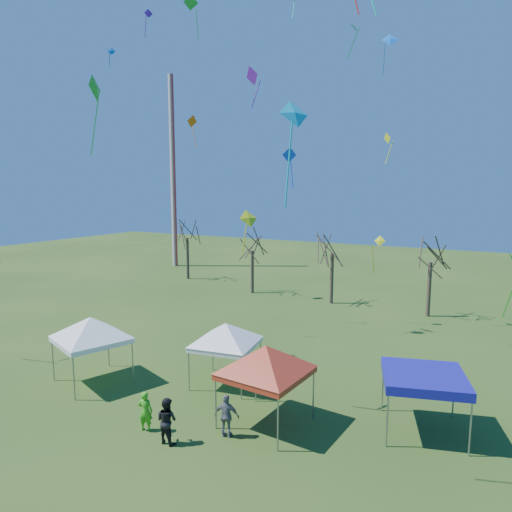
{
  "coord_description": "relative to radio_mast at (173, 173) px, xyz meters",
  "views": [
    {
      "loc": [
        11.06,
        -14.54,
        10.27
      ],
      "look_at": [
        1.48,
        3.0,
        7.36
      ],
      "focal_mm": 32.0,
      "sensor_mm": 36.0,
      "label": 1
    }
  ],
  "objects": [
    {
      "name": "kite_11",
      "position": [
        23.17,
        -19.92,
        5.51
      ],
      "size": [
        1.46,
        1.11,
        2.98
      ],
      "rotation": [
        0.0,
        0.0,
        2.68
      ],
      "color": "#7517A3",
      "rests_on": "ground"
    },
    {
      "name": "person_dark",
      "position": [
        27.52,
        -35.01,
        -11.54
      ],
      "size": [
        0.96,
        0.77,
        1.92
      ],
      "primitive_type": "imported",
      "rotation": [
        0.0,
        0.0,
        3.1
      ],
      "color": "black",
      "rests_on": "ground"
    },
    {
      "name": "kite_18",
      "position": [
        28.92,
        -26.33,
        -0.48
      ],
      "size": [
        0.71,
        0.76,
        2.13
      ],
      "rotation": [
        0.0,
        0.0,
        3.99
      ],
      "color": "blue",
      "rests_on": "ground"
    },
    {
      "name": "tent_red",
      "position": [
        30.36,
        -31.73,
        -9.14
      ],
      "size": [
        4.7,
        4.7,
        4.16
      ],
      "rotation": [
        0.0,
        0.0,
        -0.09
      ],
      "color": "gray",
      "rests_on": "ground"
    },
    {
      "name": "person_grey",
      "position": [
        29.43,
        -33.46,
        -11.58
      ],
      "size": [
        1.15,
        0.69,
        1.84
      ],
      "primitive_type": "imported",
      "rotation": [
        0.0,
        0.0,
        3.38
      ],
      "color": "slate",
      "rests_on": "ground"
    },
    {
      "name": "kite_26",
      "position": [
        29.27,
        -16.84,
        8.53
      ],
      "size": [
        0.81,
        0.93,
        2.5
      ],
      "rotation": [
        0.0,
        0.0,
        1.74
      ],
      "color": "#169219",
      "rests_on": "ground"
    },
    {
      "name": "kite_19",
      "position": [
        31.15,
        -14.02,
        1.45
      ],
      "size": [
        0.84,
        0.84,
        2.32
      ],
      "rotation": [
        0.0,
        0.0,
        2.35
      ],
      "color": "yellow",
      "rests_on": "ground"
    },
    {
      "name": "tree_1",
      "position": [
        17.23,
        -9.35,
        -6.71
      ],
      "size": [
        3.42,
        3.42,
        7.54
      ],
      "color": "#3D2D21",
      "rests_on": "ground"
    },
    {
      "name": "kite_3",
      "position": [
        29.91,
        -9.2,
        9.77
      ],
      "size": [
        1.61,
        1.31,
        3.3
      ],
      "rotation": [
        0.0,
        0.0,
        0.34
      ],
      "color": "blue",
      "rests_on": "ground"
    },
    {
      "name": "kite_1",
      "position": [
        28.91,
        -30.66,
        -3.54
      ],
      "size": [
        0.94,
        1.06,
        2.04
      ],
      "rotation": [
        0.0,
        0.0,
        1.02
      ],
      "color": "#C7D516",
      "rests_on": "ground"
    },
    {
      "name": "kite_22",
      "position": [
        30.88,
        -14.21,
        -6.15
      ],
      "size": [
        0.92,
        0.93,
        2.98
      ],
      "rotation": [
        0.0,
        0.0,
        0.05
      ],
      "color": "yellow",
      "rests_on": "ground"
    },
    {
      "name": "kite_8",
      "position": [
        18.12,
        -29.23,
        3.47
      ],
      "size": [
        0.91,
        1.54,
        4.54
      ],
      "rotation": [
        0.0,
        0.0,
        1.97
      ],
      "color": "green",
      "rests_on": "ground"
    },
    {
      "name": "kite_7",
      "position": [
        19.82,
        -22.29,
        9.99
      ],
      "size": [
        1.16,
        1.16,
        2.84
      ],
      "rotation": [
        0.0,
        0.0,
        3.92
      ],
      "color": "#179630",
      "rests_on": "ground"
    },
    {
      "name": "kite_21",
      "position": [
        15.67,
        -21.79,
        10.16
      ],
      "size": [
        0.6,
        0.68,
        1.93
      ],
      "rotation": [
        0.0,
        0.0,
        1.01
      ],
      "color": "purple",
      "rests_on": "ground"
    },
    {
      "name": "ground",
      "position": [
        28.0,
        -34.0,
        -12.5
      ],
      "size": [
        140.0,
        140.0,
        0.0
      ],
      "primitive_type": "plane",
      "color": "#274917",
      "rests_on": "ground"
    },
    {
      "name": "radio_mast",
      "position": [
        0.0,
        0.0,
        0.0
      ],
      "size": [
        0.7,
        0.7,
        25.0
      ],
      "primitive_type": "cylinder",
      "color": "silver",
      "rests_on": "ground"
    },
    {
      "name": "tent_white_west",
      "position": [
        20.15,
        -32.23,
        -9.15
      ],
      "size": [
        4.42,
        4.42,
        4.15
      ],
      "rotation": [
        0.0,
        0.0,
        -0.35
      ],
      "color": "gray",
      "rests_on": "ground"
    },
    {
      "name": "person_green",
      "position": [
        26.1,
        -34.7,
        -11.63
      ],
      "size": [
        0.74,
        0.6,
        1.75
      ],
      "primitive_type": "imported",
      "rotation": [
        0.0,
        0.0,
        3.46
      ],
      "color": "green",
      "rests_on": "ground"
    },
    {
      "name": "tree_3",
      "position": [
        34.03,
        -9.96,
        -6.42
      ],
      "size": [
        3.59,
        3.59,
        7.91
      ],
      "color": "#3D2D21",
      "rests_on": "ground"
    },
    {
      "name": "tree_2",
      "position": [
        25.63,
        -9.62,
        -6.21
      ],
      "size": [
        3.71,
        3.71,
        8.18
      ],
      "color": "#3D2D21",
      "rests_on": "ground"
    },
    {
      "name": "kite_20",
      "position": [
        15.8,
        -25.63,
        6.65
      ],
      "size": [
        0.48,
        0.49,
        1.22
      ],
      "rotation": [
        0.0,
        0.0,
        0.81
      ],
      "color": "blue",
      "rests_on": "ground"
    },
    {
      "name": "tent_blue",
      "position": [
        36.53,
        -29.11,
        -10.1
      ],
      "size": [
        4.12,
        4.12,
        2.61
      ],
      "rotation": [
        0.0,
        0.0,
        0.29
      ],
      "color": "gray",
      "rests_on": "ground"
    },
    {
      "name": "tree_0",
      "position": [
        7.15,
        -6.62,
        -6.01
      ],
      "size": [
        3.83,
        3.83,
        8.44
      ],
      "color": "#3D2D21",
      "rests_on": "ground"
    },
    {
      "name": "kite_5",
      "position": [
        32.92,
        -34.75,
        0.12
      ],
      "size": [
        1.13,
        1.25,
        3.48
      ],
      "rotation": [
        0.0,
        0.0,
        0.98
      ],
      "color": "#0DA3D1",
      "rests_on": "ground"
    },
    {
      "name": "tent_white_mid",
      "position": [
        26.57,
        -29.01,
        -9.39
      ],
      "size": [
        4.32,
        4.32,
        3.86
      ],
      "rotation": [
        0.0,
        0.0,
        0.16
      ],
      "color": "gray",
      "rests_on": "ground"
    },
    {
      "name": "kite_2",
      "position": [
        13.47,
        -13.85,
        3.9
      ],
      "size": [
        0.73,
        1.24,
        2.9
      ],
      "rotation": [
        0.0,
        0.0,
        4.5
      ],
      "color": "#F45D0C",
      "rests_on": "ground"
    }
  ]
}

